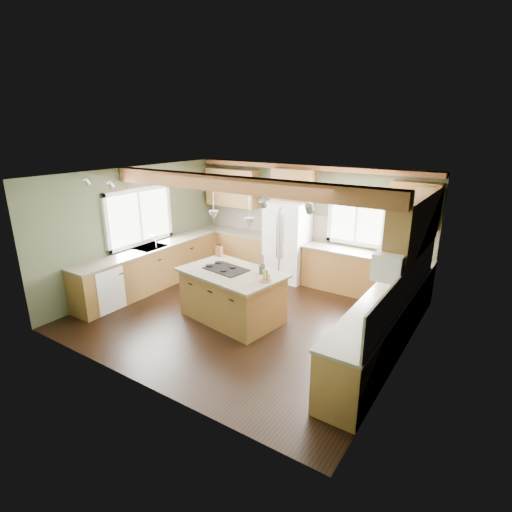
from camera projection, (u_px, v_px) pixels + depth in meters
The scene contains 37 objects.
floor at pixel (245, 316), 7.49m from camera, with size 5.60×5.60×0.00m, color black.
ceiling at pixel (244, 175), 6.68m from camera, with size 5.60×5.60×0.00m, color silver.
wall_back at pixel (308, 222), 9.07m from camera, with size 5.60×5.60×0.00m, color #4E573D.
wall_left at pixel (138, 228), 8.55m from camera, with size 5.00×5.00×0.00m, color #4E573D.
wall_right at pixel (407, 282), 5.62m from camera, with size 5.00×5.00×0.00m, color #4E573D.
ceiling_beam at pixel (237, 185), 6.55m from camera, with size 5.55×0.26×0.26m, color brown.
soffit_trim at pixel (308, 167), 8.60m from camera, with size 5.55×0.20×0.10m, color brown.
backsplash_back at pixel (307, 226), 9.08m from camera, with size 5.58×0.03×0.58m, color brown.
backsplash_right at pixel (406, 286), 5.69m from camera, with size 0.03×3.70×0.58m, color brown.
base_cab_back_left at pixel (237, 249), 10.03m from camera, with size 2.02×0.60×0.88m, color brown.
counter_back_left at pixel (236, 231), 9.89m from camera, with size 2.06×0.64×0.04m, color #4E4839.
base_cab_back_right at pixel (364, 274), 8.32m from camera, with size 2.62×0.60×0.88m, color brown.
counter_back_right at pixel (366, 253), 8.17m from camera, with size 2.66×0.64×0.04m, color #4E4839.
base_cab_left at pixel (152, 268), 8.70m from camera, with size 0.60×3.70×0.88m, color brown.
counter_left at pixel (151, 248), 8.56m from camera, with size 0.64×3.74×0.04m, color #4E4839.
base_cab_right at pixel (381, 329), 6.08m from camera, with size 0.60×3.70×0.88m, color brown.
counter_right at pixel (384, 301), 5.94m from camera, with size 0.64×3.74×0.04m, color #4E4839.
upper_cab_back_left at pixel (232, 188), 9.77m from camera, with size 1.40×0.35×0.90m, color brown.
upper_cab_over_fridge at pixel (293, 185), 8.82m from camera, with size 0.96×0.35×0.70m, color brown.
upper_cab_right at pixel (415, 223), 6.22m from camera, with size 0.35×2.20×0.90m, color brown.
upper_cab_back_corner at pixel (415, 206), 7.52m from camera, with size 0.90×0.35×0.90m, color brown.
window_left at pixel (139, 217), 8.50m from camera, with size 0.04×1.60×1.05m, color white.
window_back at pixel (357, 218), 8.37m from camera, with size 1.10×0.04×1.00m, color white.
sink at pixel (151, 248), 8.55m from camera, with size 0.50×0.65×0.03m, color #262628.
faucet at pixel (156, 242), 8.41m from camera, with size 0.02×0.02×0.28m, color #B2B2B7.
dishwasher at pixel (102, 288), 7.66m from camera, with size 0.60×0.60×0.84m, color white.
oven at pixel (349, 371), 5.06m from camera, with size 0.60×0.72×0.84m, color white.
microwave at pixel (392, 263), 5.62m from camera, with size 0.40×0.70×0.38m, color white.
pendant_left at pixel (214, 215), 7.08m from camera, with size 0.18×0.18×0.16m, color #B2B2B7.
pendant_right at pixel (249, 223), 6.53m from camera, with size 0.18×0.18×0.16m, color #B2B2B7.
refrigerator at pixel (287, 241), 9.05m from camera, with size 0.90×0.74×1.80m, color white.
island at pixel (232, 296), 7.26m from camera, with size 1.72×1.05×0.88m, color brown.
island_top at pixel (232, 272), 7.11m from camera, with size 1.84×1.17×0.04m, color #4E4839.
cooktop at pixel (226, 269), 7.20m from camera, with size 0.75×0.50×0.02m, color black.
knife_block at pixel (219, 251), 7.92m from camera, with size 0.12×0.09×0.20m, color brown.
utensil_crock at pixel (262, 269), 6.99m from camera, with size 0.12×0.12×0.16m, color #3B342F.
bottle_tray at pixel (265, 275), 6.65m from camera, with size 0.21×0.21×0.20m, color brown, non-canonical shape.
Camera 1 is at (3.90, -5.54, 3.39)m, focal length 28.00 mm.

